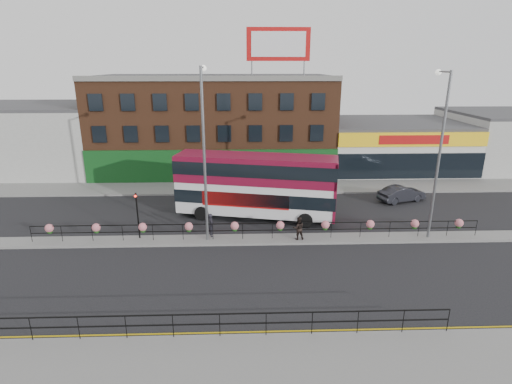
{
  "coord_description": "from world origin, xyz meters",
  "views": [
    {
      "loc": [
        -0.92,
        -24.73,
        11.39
      ],
      "look_at": [
        0.0,
        3.0,
        2.5
      ],
      "focal_mm": 28.0,
      "sensor_mm": 36.0,
      "label": 1
    }
  ],
  "objects_px": {
    "pedestrian_a": "(211,225)",
    "pedestrian_b": "(298,228)",
    "double_decker_bus": "(256,180)",
    "lamp_column_west": "(204,141)",
    "lamp_column_east": "(439,142)",
    "car": "(402,194)"
  },
  "relations": [
    {
      "from": "double_decker_bus",
      "to": "lamp_column_west",
      "type": "relative_size",
      "value": 1.11
    },
    {
      "from": "double_decker_bus",
      "to": "pedestrian_b",
      "type": "xyz_separation_m",
      "value": [
        2.67,
        -4.53,
        -2.07
      ]
    },
    {
      "from": "lamp_column_east",
      "to": "pedestrian_b",
      "type": "bearing_deg",
      "value": -177.73
    },
    {
      "from": "lamp_column_west",
      "to": "lamp_column_east",
      "type": "bearing_deg",
      "value": -0.42
    },
    {
      "from": "pedestrian_a",
      "to": "pedestrian_b",
      "type": "bearing_deg",
      "value": -115.63
    },
    {
      "from": "car",
      "to": "pedestrian_b",
      "type": "xyz_separation_m",
      "value": [
        -10.1,
        -7.93,
        0.26
      ]
    },
    {
      "from": "car",
      "to": "pedestrian_b",
      "type": "relative_size",
      "value": 2.76
    },
    {
      "from": "pedestrian_a",
      "to": "pedestrian_b",
      "type": "distance_m",
      "value": 5.93
    },
    {
      "from": "car",
      "to": "lamp_column_east",
      "type": "distance_m",
      "value": 9.71
    },
    {
      "from": "double_decker_bus",
      "to": "pedestrian_b",
      "type": "distance_m",
      "value": 5.65
    },
    {
      "from": "pedestrian_b",
      "to": "car",
      "type": "bearing_deg",
      "value": -145.38
    },
    {
      "from": "pedestrian_a",
      "to": "lamp_column_west",
      "type": "distance_m",
      "value": 5.84
    },
    {
      "from": "double_decker_bus",
      "to": "car",
      "type": "distance_m",
      "value": 13.42
    },
    {
      "from": "pedestrian_b",
      "to": "lamp_column_west",
      "type": "height_order",
      "value": "lamp_column_west"
    },
    {
      "from": "lamp_column_west",
      "to": "lamp_column_east",
      "type": "xyz_separation_m",
      "value": [
        15.03,
        -0.11,
        -0.15
      ]
    },
    {
      "from": "lamp_column_west",
      "to": "pedestrian_b",
      "type": "bearing_deg",
      "value": -4.35
    },
    {
      "from": "car",
      "to": "lamp_column_east",
      "type": "xyz_separation_m",
      "value": [
        -1.17,
        -7.58,
        5.96
      ]
    },
    {
      "from": "car",
      "to": "lamp_column_west",
      "type": "xyz_separation_m",
      "value": [
        -16.2,
        -7.47,
        6.11
      ]
    },
    {
      "from": "car",
      "to": "pedestrian_a",
      "type": "relative_size",
      "value": 2.69
    },
    {
      "from": "lamp_column_west",
      "to": "lamp_column_east",
      "type": "distance_m",
      "value": 15.03
    },
    {
      "from": "double_decker_bus",
      "to": "pedestrian_a",
      "type": "bearing_deg",
      "value": -130.19
    },
    {
      "from": "double_decker_bus",
      "to": "pedestrian_a",
      "type": "distance_m",
      "value": 5.4
    }
  ]
}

